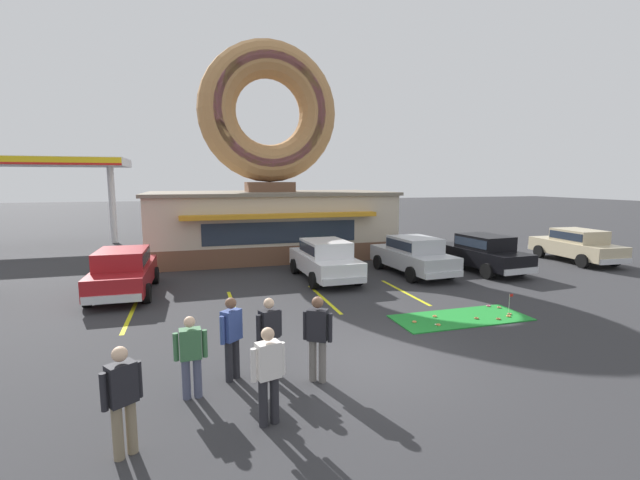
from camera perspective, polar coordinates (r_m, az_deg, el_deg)
The scene contains 31 objects.
ground_plane at distance 9.94m, azimuth 6.71°, elevation -15.50°, with size 160.00×160.00×0.00m, color #2D2D30.
donut_shop_building at distance 22.64m, azimuth -6.72°, elevation 7.38°, with size 12.30×6.75×10.96m.
putting_mat at distance 13.17m, azimuth 18.23°, elevation -9.83°, with size 3.93×1.58×0.03m, color #1E842D.
mini_donut_near_left at distance 12.38m, azimuth 12.48°, elevation -10.59°, with size 0.13×0.13×0.04m, color #D17F47.
mini_donut_near_right at distance 13.95m, azimuth 23.95°, elevation -8.99°, with size 0.13×0.13×0.04m, color #A5724C.
mini_donut_mid_left at distance 14.50m, azimuth 22.76°, elevation -8.28°, with size 0.13×0.13×0.04m, color #A5724C.
mini_donut_mid_centre at distance 13.00m, azimuth 15.04°, elevation -9.78°, with size 0.13×0.13×0.04m, color #D17F47.
mini_donut_mid_right at distance 13.71m, azimuth 23.84°, elevation -9.26°, with size 0.13×0.13×0.04m, color #D17F47.
mini_donut_far_left at distance 13.34m, azimuth 22.68°, elevation -9.67°, with size 0.13×0.13×0.04m, color brown.
mini_donut_far_centre at distance 13.17m, azimuth 20.14°, elevation -9.77°, with size 0.13×0.13×0.04m, color brown.
mini_donut_far_right at distance 12.30m, azimuth 15.51°, elevation -10.83°, with size 0.13×0.13×0.04m, color #D17F47.
mini_donut_extra at distance 14.55m, azimuth 21.54°, elevation -8.16°, with size 0.13×0.13×0.04m, color #D8667F.
golf_ball at distance 12.29m, azimuth 15.13°, elevation -10.82°, with size 0.04×0.04×0.04m, color white.
putting_flag_pin at distance 14.15m, azimuth 24.05°, elevation -7.12°, with size 0.13×0.01×0.55m.
car_white at distance 17.07m, azimuth 0.65°, elevation -2.42°, with size 2.07×4.61×1.60m.
car_red at distance 16.32m, azimuth -24.73°, elevation -3.65°, with size 2.05×4.59×1.60m.
car_black at distance 19.98m, azimuth 20.86°, elevation -1.42°, with size 2.20×4.66×1.60m.
car_champagne at distance 24.23m, azimuth 31.02°, elevation -0.48°, with size 2.19×4.66×1.60m.
car_silver at distance 18.45m, azimuth 12.31°, elevation -1.82°, with size 2.17×4.65×1.60m.
pedestrian_blue_sweater_man at distance 8.55m, azimuth -0.33°, elevation -12.50°, with size 0.52×0.41×1.73m.
pedestrian_hooded_kid at distance 7.03m, azimuth -24.84°, elevation -18.39°, with size 0.51×0.41×1.65m.
pedestrian_leather_jacket_man at distance 8.88m, azimuth -6.77°, elevation -12.22°, with size 0.56×0.37×1.62m.
pedestrian_clipboard_woman at distance 7.22m, azimuth -6.90°, elevation -17.01°, with size 0.58×0.33×1.64m.
pedestrian_beanie_man at distance 8.32m, azimuth -16.84°, elevation -14.30°, with size 0.60×0.26×1.54m.
pedestrian_crossing_woman at distance 8.80m, azimuth -11.70°, elevation -12.24°, with size 0.47×0.43×1.68m.
trash_bin at distance 19.73m, azimuth -25.25°, elevation -2.88°, with size 0.57×0.57×0.97m.
gas_station_canopy at distance 30.79m, azimuth -32.73°, elevation 8.41°, with size 9.00×4.46×5.30m.
parking_stripe_far_left at distance 14.05m, azimuth -23.91°, elevation -9.06°, with size 0.12×3.60×0.01m, color yellow.
parking_stripe_left at distance 13.97m, azimuth -11.48°, elevation -8.61°, with size 0.12×3.60×0.01m, color yellow.
parking_stripe_mid_left at distance 14.52m, azimuth 0.49°, elevation -7.81°, with size 0.12×3.60×0.01m, color yellow.
parking_stripe_centre at distance 15.65m, azimuth 11.12°, elevation -6.80°, with size 0.12×3.60×0.01m, color yellow.
Camera 1 is at (-3.68, -8.35, 3.95)m, focal length 24.00 mm.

